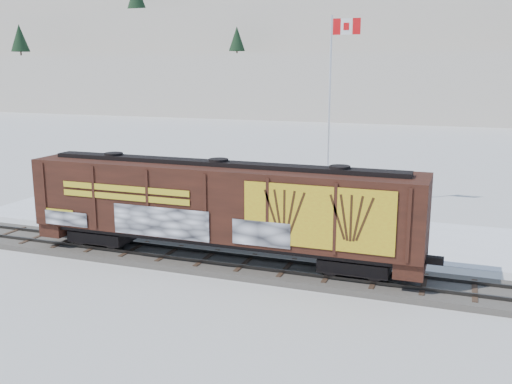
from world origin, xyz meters
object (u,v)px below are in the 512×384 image
at_px(car_silver, 182,202).
at_px(car_white, 297,223).
at_px(hopper_railcar, 219,204).
at_px(flagpole, 330,138).
at_px(car_dark, 314,220).

distance_m(car_silver, car_white, 8.32).
bearing_deg(car_white, car_silver, 74.87).
xyz_separation_m(hopper_railcar, car_silver, (-6.09, 7.86, -2.10)).
height_order(hopper_railcar, car_silver, hopper_railcar).
height_order(car_silver, car_white, car_silver).
bearing_deg(flagpole, car_silver, -146.49).
xyz_separation_m(car_silver, car_dark, (8.91, -0.97, -0.13)).
relative_size(flagpole, car_dark, 2.56).
xyz_separation_m(flagpole, car_white, (-0.10, -7.21, -3.95)).
height_order(car_silver, car_dark, car_silver).
height_order(hopper_railcar, flagpole, flagpole).
xyz_separation_m(hopper_railcar, car_dark, (2.82, 6.89, -2.23)).
bearing_deg(hopper_railcar, car_dark, 67.77).
bearing_deg(flagpole, car_white, -90.81).
bearing_deg(car_dark, hopper_railcar, 142.24).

